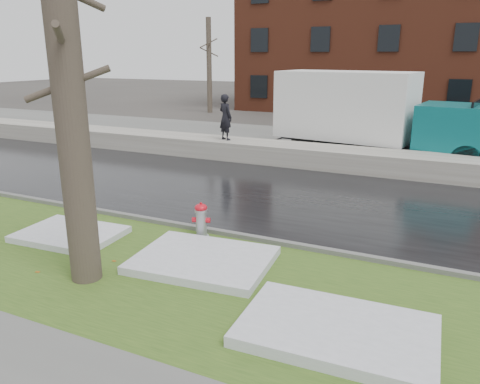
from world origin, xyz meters
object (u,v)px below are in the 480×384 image
at_px(box_truck, 371,113).
at_px(worker, 225,117).
at_px(fire_hydrant, 201,219).
at_px(tree, 68,88).

height_order(box_truck, worker, box_truck).
bearing_deg(fire_hydrant, worker, 95.72).
relative_size(tree, worker, 3.80).
relative_size(tree, box_truck, 0.66).
bearing_deg(worker, box_truck, -130.74).
bearing_deg(fire_hydrant, tree, -127.66).
height_order(tree, worker, tree).
bearing_deg(box_truck, worker, -146.95).
relative_size(fire_hydrant, box_truck, 0.08).
height_order(fire_hydrant, box_truck, box_truck).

